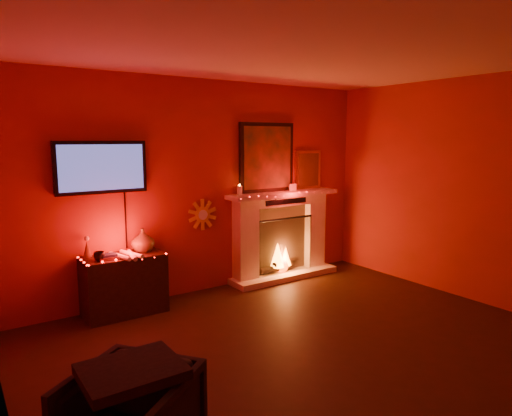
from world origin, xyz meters
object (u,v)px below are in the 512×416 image
Objects in this scene: tv at (102,168)px; sunburst_clock at (203,215)px; fireplace at (281,227)px; console_table at (125,281)px.

sunburst_clock is (1.25, 0.03, -0.65)m from tv.
fireplace is 2.30× the size of console_table.
tv is (-2.44, 0.06, 0.92)m from fireplace.
tv reaches higher than sunburst_clock.
tv is at bearing 178.50° from fireplace.
sunburst_clock reaches higher than console_table.
tv reaches higher than console_table.
tv is 1.29m from console_table.
fireplace is at bearing -1.50° from tv.
console_table is (-2.30, -0.13, -0.35)m from fireplace.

